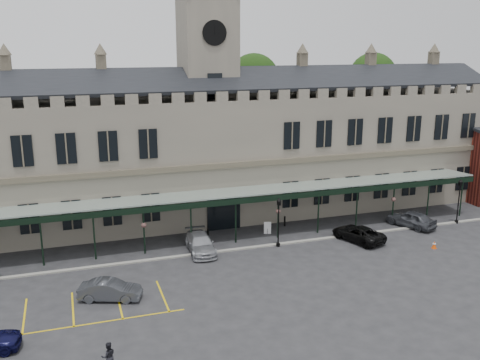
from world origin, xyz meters
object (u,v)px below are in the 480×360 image
object	(u,v)px
traffic_cone	(434,245)
car_left_b	(110,290)
lamp_post_mid	(279,218)
lamp_post_right	(459,197)
person_b	(108,356)
station_building	(209,152)
clock_tower	(208,85)
car_right_a	(411,219)
sign_board	(267,228)
car_van	(358,233)
car_taxi	(200,243)

from	to	relation	value
traffic_cone	car_left_b	world-z (taller)	car_left_b
lamp_post_mid	traffic_cone	distance (m)	13.57
lamp_post_right	person_b	bearing A→B (deg)	-157.67
station_building	traffic_cone	size ratio (longest dim) A/B	92.08
clock_tower	car_right_a	xyz separation A→B (m)	(17.21, -10.08, -12.30)
station_building	car_left_b	size ratio (longest dim) A/B	14.12
lamp_post_mid	person_b	xyz separation A→B (m)	(-15.50, -13.89, -1.80)
traffic_cone	sign_board	xyz separation A→B (m)	(-12.28, 7.90, 0.24)
clock_tower	car_right_a	bearing A→B (deg)	-30.37
car_van	traffic_cone	bearing A→B (deg)	125.45
lamp_post_mid	car_left_b	distance (m)	15.84
traffic_cone	person_b	size ratio (longest dim) A/B	0.40
clock_tower	traffic_cone	xyz separation A→B (m)	(15.75, -15.48, -12.79)
person_b	car_van	bearing A→B (deg)	-155.78
car_van	car_left_b	bearing A→B (deg)	-7.97
car_left_b	person_b	xyz separation A→B (m)	(-0.80, -8.31, 0.11)
clock_tower	traffic_cone	size ratio (longest dim) A/B	38.06
lamp_post_right	car_van	bearing A→B (deg)	-173.92
clock_tower	car_van	size ratio (longest dim) A/B	4.99
station_building	person_b	world-z (taller)	station_building
clock_tower	lamp_post_right	world-z (taller)	clock_tower
traffic_cone	sign_board	size ratio (longest dim) A/B	0.57
lamp_post_mid	lamp_post_right	world-z (taller)	lamp_post_right
traffic_cone	sign_board	distance (m)	14.60
clock_tower	car_right_a	world-z (taller)	clock_tower
car_taxi	car_van	distance (m)	14.09
car_left_b	car_taxi	size ratio (longest dim) A/B	0.83
sign_board	person_b	xyz separation A→B (m)	(-15.77, -17.14, 0.25)
car_left_b	station_building	bearing A→B (deg)	-15.82
station_building	car_right_a	xyz separation A→B (m)	(17.21, -10.00, -5.66)
lamp_post_mid	car_van	bearing A→B (deg)	-7.68
lamp_post_mid	traffic_cone	xyz separation A→B (m)	(12.54, -4.64, -2.29)
car_right_a	car_taxi	bearing A→B (deg)	-23.74
car_left_b	car_right_a	xyz separation A→B (m)	(28.71, 6.33, 0.11)
station_building	clock_tower	size ratio (longest dim) A/B	2.42
traffic_cone	car_van	distance (m)	6.44
station_building	car_right_a	world-z (taller)	station_building
traffic_cone	car_taxi	distance (m)	20.03
car_right_a	person_b	size ratio (longest dim) A/B	2.94
car_van	car_taxi	bearing A→B (deg)	-27.52
car_left_b	clock_tower	bearing A→B (deg)	-15.67
station_building	sign_board	world-z (taller)	station_building
clock_tower	person_b	size ratio (longest dim) A/B	15.35
clock_tower	car_left_b	xyz separation A→B (m)	(-11.50, -16.41, -12.41)
lamp_post_mid	car_taxi	xyz separation A→B (m)	(-6.69, 0.92, -1.87)
car_van	person_b	world-z (taller)	person_b
car_taxi	car_left_b	bearing A→B (deg)	-137.96
station_building	person_b	size ratio (longest dim) A/B	37.15
lamp_post_mid	lamp_post_right	distance (m)	18.95
clock_tower	sign_board	bearing A→B (deg)	-65.41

